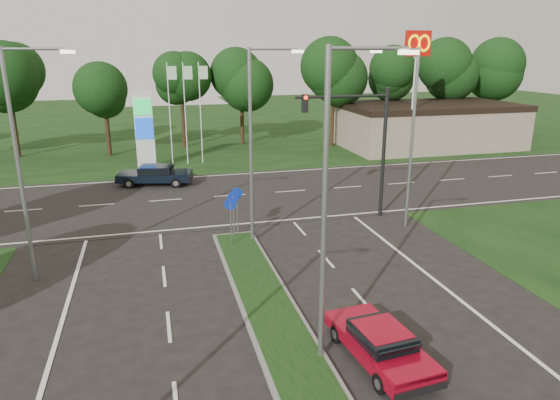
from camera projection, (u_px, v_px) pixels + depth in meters
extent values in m
cube|color=black|center=(180.00, 127.00, 60.09)|extent=(160.00, 50.00, 0.02)
cube|color=black|center=(214.00, 197.00, 31.38)|extent=(160.00, 12.00, 0.02)
cube|color=gray|center=(428.00, 126.00, 47.29)|extent=(16.00, 9.00, 4.00)
cylinder|color=gray|center=(324.00, 216.00, 13.61)|extent=(0.16, 0.16, 9.00)
cylinder|color=gray|center=(370.00, 48.00, 12.62)|extent=(2.20, 0.10, 0.10)
cube|color=#FFF2CC|center=(408.00, 52.00, 12.91)|extent=(0.50, 0.22, 0.12)
cylinder|color=gray|center=(251.00, 149.00, 22.87)|extent=(0.16, 0.16, 9.00)
cylinder|color=gray|center=(274.00, 49.00, 21.88)|extent=(2.20, 0.10, 0.10)
cube|color=#FFF2CC|center=(298.00, 52.00, 22.17)|extent=(0.50, 0.22, 0.12)
cylinder|color=gray|center=(19.00, 171.00, 18.75)|extent=(0.16, 0.16, 9.00)
cylinder|color=gray|center=(34.00, 49.00, 17.76)|extent=(2.20, 0.10, 0.10)
cube|color=#FFF2CC|center=(68.00, 52.00, 18.05)|extent=(0.50, 0.22, 0.12)
cylinder|color=gray|center=(412.00, 141.00, 24.87)|extent=(0.16, 0.16, 9.00)
cylinder|color=gray|center=(398.00, 49.00, 23.34)|extent=(2.20, 0.10, 0.10)
cube|color=#FFF2CC|center=(376.00, 52.00, 23.10)|extent=(0.50, 0.22, 0.12)
cylinder|color=black|center=(384.00, 154.00, 26.89)|extent=(0.20, 0.20, 7.00)
cylinder|color=black|center=(342.00, 96.00, 25.39)|extent=(5.00, 0.14, 0.14)
cube|color=black|center=(305.00, 103.00, 24.99)|extent=(0.28, 0.28, 0.90)
sphere|color=#FF190C|center=(306.00, 98.00, 24.74)|extent=(0.20, 0.20, 0.20)
cylinder|color=gray|center=(231.00, 225.00, 23.12)|extent=(0.06, 0.06, 2.20)
cylinder|color=#0C26A5|center=(230.00, 204.00, 22.83)|extent=(0.56, 0.04, 0.56)
cylinder|color=gray|center=(234.00, 217.00, 24.12)|extent=(0.06, 0.06, 2.20)
cylinder|color=#0C26A5|center=(233.00, 198.00, 23.83)|extent=(0.56, 0.04, 0.56)
cylinder|color=gray|center=(237.00, 213.00, 24.84)|extent=(0.06, 0.06, 2.20)
cylinder|color=#0C26A5|center=(237.00, 193.00, 24.55)|extent=(0.56, 0.04, 0.56)
cube|color=silver|center=(144.00, 131.00, 37.88)|extent=(1.40, 0.30, 6.00)
cube|color=#0CA53F|center=(143.00, 107.00, 37.19)|extent=(1.30, 0.08, 1.20)
cube|color=#0C3FBF|center=(144.00, 128.00, 37.65)|extent=(1.30, 0.08, 1.60)
cylinder|color=silver|center=(170.00, 115.00, 39.01)|extent=(0.08, 0.08, 8.00)
cube|color=#B2D8B2|center=(172.00, 73.00, 38.17)|extent=(0.70, 0.02, 1.00)
cylinder|color=silver|center=(185.00, 115.00, 39.30)|extent=(0.08, 0.08, 8.00)
cube|color=#B2D8B2|center=(188.00, 73.00, 38.46)|extent=(0.70, 0.02, 1.00)
cylinder|color=silver|center=(201.00, 114.00, 39.59)|extent=(0.08, 0.08, 8.00)
cube|color=#B2D8B2|center=(203.00, 73.00, 38.76)|extent=(0.70, 0.02, 1.00)
cylinder|color=silver|center=(414.00, 98.00, 41.74)|extent=(0.30, 0.30, 10.00)
cube|color=#BF0C07|center=(418.00, 43.00, 40.48)|extent=(2.20, 0.35, 2.00)
torus|color=#FFC600|center=(414.00, 43.00, 40.16)|extent=(1.06, 0.16, 1.06)
torus|color=#FFC600|center=(424.00, 43.00, 40.38)|extent=(1.06, 0.16, 1.06)
cylinder|color=black|center=(190.00, 126.00, 45.57)|extent=(0.36, 0.36, 4.40)
sphere|color=black|center=(188.00, 78.00, 44.33)|extent=(6.00, 6.00, 6.00)
sphere|color=black|center=(191.00, 66.00, 43.93)|extent=(4.80, 4.80, 4.80)
cube|color=maroon|center=(380.00, 345.00, 14.71)|extent=(2.05, 4.20, 0.41)
cube|color=black|center=(382.00, 335.00, 14.53)|extent=(1.58, 1.91, 0.39)
cube|color=maroon|center=(382.00, 329.00, 14.47)|extent=(1.46, 1.58, 0.04)
cylinder|color=black|center=(337.00, 334.00, 15.69)|extent=(0.24, 0.59, 0.57)
cylinder|color=black|center=(378.00, 325.00, 16.19)|extent=(0.24, 0.59, 0.57)
cylinder|color=black|center=(380.00, 383.00, 13.36)|extent=(0.24, 0.59, 0.57)
cylinder|color=black|center=(427.00, 371.00, 13.87)|extent=(0.24, 0.59, 0.57)
cube|color=black|center=(155.00, 176.00, 34.06)|extent=(5.19, 3.01, 0.50)
cube|color=black|center=(156.00, 169.00, 33.93)|extent=(2.46, 2.12, 0.46)
cube|color=black|center=(156.00, 166.00, 33.86)|extent=(2.06, 1.94, 0.04)
cylinder|color=black|center=(129.00, 184.00, 33.21)|extent=(0.72, 0.37, 0.69)
cylinder|color=black|center=(136.00, 177.00, 34.96)|extent=(0.72, 0.37, 0.69)
cylinder|color=black|center=(176.00, 183.00, 33.31)|extent=(0.72, 0.37, 0.69)
cylinder|color=black|center=(180.00, 176.00, 35.07)|extent=(0.72, 0.37, 0.69)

